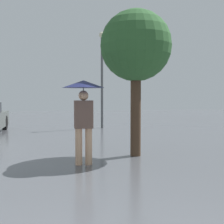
# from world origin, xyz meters

# --- Properties ---
(pedestrian) EXTENTS (0.94, 0.94, 1.88)m
(pedestrian) POSITION_xyz_m (0.37, 5.25, 1.42)
(pedestrian) COLOR tan
(pedestrian) RESTS_ON ground_plane
(tree) EXTENTS (1.81, 1.81, 3.71)m
(tree) POSITION_xyz_m (1.78, 6.06, 2.76)
(tree) COLOR #473323
(tree) RESTS_ON ground_plane
(street_lamp) EXTENTS (0.28, 0.28, 4.54)m
(street_lamp) POSITION_xyz_m (1.97, 13.00, 2.77)
(street_lamp) COLOR #515456
(street_lamp) RESTS_ON ground_plane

